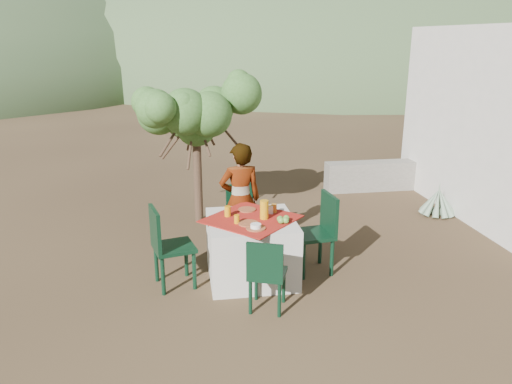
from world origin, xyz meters
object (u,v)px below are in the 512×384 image
Objects in this scene: table at (251,248)px; chair_near at (266,272)px; agave at (438,202)px; chair_left at (167,244)px; juice_pitcher at (264,210)px; person at (240,200)px; chair_right at (319,229)px; shrub_tree at (200,120)px; chair_far at (241,211)px.

chair_near reaches higher than table.
agave is (3.33, 2.58, -0.25)m from chair_near.
agave is at bearing 27.45° from table.
juice_pitcher is at bearing -100.44° from chair_left.
agave is (3.41, 1.04, -0.55)m from person.
chair_right reaches higher than juice_pitcher.
chair_left reaches higher than table.
shrub_tree reaches higher than chair_right.
person is at bearing 93.43° from table.
chair_right reaches higher than chair_left.
chair_far is at bearing 96.60° from juice_pitcher.
chair_near is 4.22m from agave.
chair_near is at bearing -142.28° from agave.
chair_near is 0.40× the size of shrub_tree.
shrub_tree is (-0.44, 1.41, 0.85)m from person.
chair_right reaches higher than agave.
chair_right is (0.86, 0.05, 0.17)m from table.
juice_pitcher reaches higher than chair_far.
table is 0.64× the size of shrub_tree.
agave is (4.37, 1.84, -0.33)m from chair_left.
agave is (3.37, 1.75, -0.17)m from table.
shrub_tree is at bearing 108.33° from chair_far.
table is 0.81m from person.
agave is (2.51, 1.70, -0.34)m from chair_right.
person is at bearing -72.79° from shrub_tree.
shrub_tree reaches higher than juice_pitcher.
person is (-0.08, 1.54, 0.31)m from chair_near.
chair_near is 0.85× the size of chair_left.
chair_far is 0.55× the size of person.
person is 2.42× the size of agave.
chair_far is at bearing -148.03° from chair_right.
person reaches higher than chair_left.
agave is at bearing -80.70° from chair_left.
chair_left is (-1.02, -1.19, 0.07)m from chair_far.
chair_far is at bearing -169.01° from agave.
table is 1.31× the size of chair_right.
chair_left is 0.48× the size of shrub_tree.
chair_far is at bearing -63.99° from shrub_tree.
agave is at bearing -122.05° from chair_near.
shrub_tree is (-1.34, 2.07, 1.06)m from chair_right.
chair_far is 3.42m from agave.
agave is at bearing 28.95° from juice_pitcher.
chair_near is 1.20m from chair_right.
chair_left is 1.20m from juice_pitcher.
chair_near is 1.57m from person.
chair_far is 3.76× the size of juice_pitcher.
juice_pitcher reaches higher than chair_near.
table is 0.88m from chair_right.
chair_right is at bearing -57.16° from shrub_tree.
chair_left is at bearing -157.12° from agave.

